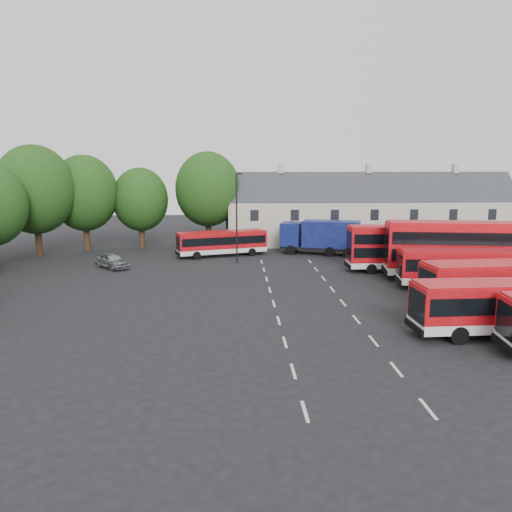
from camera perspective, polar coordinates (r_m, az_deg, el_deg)
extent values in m
plane|color=black|center=(33.92, 2.31, -6.37)|extent=(140.00, 140.00, 0.00)
cube|color=beige|center=(20.95, 5.61, -17.25)|extent=(0.15, 1.80, 0.01)
cube|color=beige|center=(24.54, 4.28, -12.98)|extent=(0.15, 1.80, 0.01)
cube|color=beige|center=(28.24, 3.32, -9.80)|extent=(0.15, 1.80, 0.01)
cube|color=beige|center=(32.01, 2.60, -7.37)|extent=(0.15, 1.80, 0.01)
cube|color=beige|center=(35.83, 2.04, -5.45)|extent=(0.15, 1.80, 0.01)
cube|color=beige|center=(39.69, 1.59, -3.90)|extent=(0.15, 1.80, 0.01)
cube|color=beige|center=(43.57, 1.22, -2.63)|extent=(0.15, 1.80, 0.01)
cube|color=beige|center=(47.47, 0.91, -1.56)|extent=(0.15, 1.80, 0.01)
cube|color=beige|center=(51.39, 0.65, -0.66)|extent=(0.15, 1.80, 0.01)
cube|color=beige|center=(22.17, 19.06, -16.18)|extent=(0.15, 1.80, 0.01)
cube|color=beige|center=(25.59, 15.74, -12.35)|extent=(0.15, 1.80, 0.01)
cube|color=beige|center=(29.15, 13.29, -9.42)|extent=(0.15, 1.80, 0.01)
cube|color=beige|center=(32.82, 11.40, -7.12)|extent=(0.15, 1.80, 0.01)
cube|color=beige|center=(36.56, 9.91, -5.28)|extent=(0.15, 1.80, 0.01)
cube|color=beige|center=(40.34, 8.71, -3.79)|extent=(0.15, 1.80, 0.01)
cube|color=beige|center=(44.17, 7.71, -2.54)|extent=(0.15, 1.80, 0.01)
cube|color=beige|center=(48.02, 6.88, -1.50)|extent=(0.15, 1.80, 0.01)
cube|color=beige|center=(51.90, 6.17, -0.61)|extent=(0.15, 1.80, 0.01)
cylinder|color=black|center=(58.88, -23.61, 2.02)|extent=(0.70, 0.70, 4.38)
ellipsoid|color=#103C10|center=(58.46, -23.96, 6.95)|extent=(8.25, 8.25, 9.49)
cylinder|color=black|center=(61.37, -18.78, 2.46)|extent=(0.70, 0.70, 4.02)
ellipsoid|color=#103C10|center=(60.97, -19.03, 6.81)|extent=(7.59, 7.59, 8.73)
cylinder|color=black|center=(61.95, -12.92, 2.57)|extent=(0.70, 0.70, 3.50)
ellipsoid|color=#103C10|center=(61.56, -13.07, 6.31)|extent=(6.60, 6.60, 7.59)
cylinder|color=black|center=(61.95, -5.46, 3.10)|extent=(0.70, 0.70, 4.20)
ellipsoid|color=#103C10|center=(61.55, -5.53, 7.61)|extent=(7.92, 7.92, 9.11)
cube|color=beige|center=(64.98, 12.52, 3.81)|extent=(35.00, 7.00, 5.50)
cube|color=#2D3035|center=(64.75, 12.61, 6.23)|extent=(35.70, 7.13, 7.13)
cube|color=beige|center=(62.67, 2.85, 9.97)|extent=(0.60, 0.90, 1.20)
cube|color=beige|center=(64.62, 12.75, 9.74)|extent=(0.60, 0.90, 1.20)
cube|color=beige|center=(68.30, 21.81, 9.28)|extent=(0.60, 0.90, 1.20)
cube|color=silver|center=(32.52, 27.08, -6.76)|extent=(11.43, 3.00, 0.57)
cube|color=#AE0A11|center=(32.19, 27.26, -4.56)|extent=(11.43, 3.00, 2.01)
cylinder|color=black|center=(29.89, 22.20, -8.39)|extent=(1.04, 0.33, 1.03)
cylinder|color=black|center=(34.54, 22.98, -5.92)|extent=(1.14, 0.39, 1.12)
cylinder|color=black|center=(38.65, 24.21, -4.52)|extent=(0.91, 0.28, 0.90)
cube|color=silver|center=(43.31, 23.23, -2.48)|extent=(11.38, 3.80, 0.56)
cube|color=#AE0A11|center=(43.07, 23.34, -0.83)|extent=(11.38, 3.80, 1.98)
cube|color=black|center=(43.06, 23.35, -0.77)|extent=(10.95, 3.81, 0.96)
cube|color=#AE0A11|center=(42.90, 23.44, 0.53)|extent=(11.15, 3.67, 0.12)
cylinder|color=black|center=(41.25, 19.01, -3.21)|extent=(1.04, 0.40, 1.02)
cylinder|color=black|center=(45.70, 26.98, -2.50)|extent=(1.04, 0.40, 1.02)
cube|color=silver|center=(46.38, 22.09, -1.51)|extent=(12.60, 4.55, 0.62)
cube|color=#AE0A11|center=(46.01, 22.27, 1.15)|extent=(12.60, 4.55, 3.75)
cube|color=black|center=(46.12, 22.21, 0.26)|extent=(12.12, 4.55, 1.06)
cube|color=#AE0A11|center=(45.78, 22.43, 3.54)|extent=(12.34, 4.41, 0.13)
cylinder|color=black|center=(44.27, 17.61, -2.17)|extent=(1.15, 0.47, 1.12)
cylinder|color=black|center=(48.85, 26.10, -1.61)|extent=(1.15, 0.47, 1.12)
cube|color=black|center=(45.91, 22.33, 2.05)|extent=(12.12, 4.55, 1.06)
cube|color=silver|center=(48.60, 16.54, -0.83)|extent=(10.50, 2.42, 0.52)
cube|color=#AE0A11|center=(48.30, 16.65, 1.34)|extent=(10.50, 2.42, 3.20)
cube|color=black|center=(48.39, 16.61, 0.61)|extent=(10.08, 2.48, 0.91)
cube|color=#AE0A11|center=(48.09, 16.75, 3.27)|extent=(10.29, 2.33, 0.11)
cylinder|color=black|center=(46.66, 13.04, -1.44)|extent=(0.96, 0.27, 0.95)
cylinder|color=black|center=(50.81, 19.73, -0.85)|extent=(0.96, 0.27, 0.95)
cube|color=black|center=(48.21, 16.69, 2.06)|extent=(10.08, 2.48, 0.91)
cube|color=silver|center=(54.67, -3.90, 0.69)|extent=(9.92, 5.14, 0.49)
cube|color=#AE0A11|center=(54.50, -3.91, 1.84)|extent=(9.92, 5.14, 1.72)
cube|color=black|center=(54.49, -3.91, 1.88)|extent=(9.57, 5.06, 0.84)
cube|color=#AE0A11|center=(54.37, -3.92, 2.78)|extent=(9.71, 4.99, 0.11)
cylinder|color=black|center=(52.95, -6.80, 0.07)|extent=(0.92, 0.51, 0.88)
cylinder|color=black|center=(56.60, -1.17, 0.79)|extent=(0.92, 0.51, 0.88)
cube|color=black|center=(56.23, 7.29, 0.91)|extent=(8.92, 4.96, 0.32)
cube|color=#0E1652|center=(56.61, 4.08, 2.52)|extent=(2.92, 3.25, 2.59)
cube|color=black|center=(56.78, 3.07, 2.95)|extent=(0.84, 2.21, 1.30)
cube|color=#0E1652|center=(55.81, 8.58, 2.49)|extent=(6.70, 4.54, 2.92)
cylinder|color=black|center=(55.62, 4.01, 0.70)|extent=(1.12, 0.64, 1.08)
cylinder|color=black|center=(57.04, 10.74, 0.78)|extent=(1.12, 0.64, 1.08)
imported|color=#9D9FA4|center=(50.05, -16.16, -0.52)|extent=(4.16, 4.26, 1.45)
cylinder|color=black|center=(50.30, -2.22, 4.25)|extent=(0.16, 0.16, 8.97)
cube|color=black|center=(50.12, -1.96, 9.37)|extent=(0.58, 0.37, 0.16)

